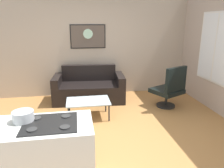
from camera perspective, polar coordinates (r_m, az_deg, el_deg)
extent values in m
cube|color=#AD7640|center=(4.03, -1.51, -13.66)|extent=(6.40, 6.40, 0.04)
cube|color=#B4A28E|center=(5.94, -4.94, 10.52)|extent=(6.40, 0.05, 2.80)
cube|color=black|center=(5.59, -6.03, -2.18)|extent=(1.47, 0.96, 0.46)
cube|color=black|center=(5.81, -6.14, 3.03)|extent=(1.42, 0.26, 0.42)
cube|color=black|center=(5.63, -14.22, -1.32)|extent=(0.24, 0.87, 0.68)
cube|color=black|center=(5.61, 2.12, -0.88)|extent=(0.24, 0.87, 0.68)
cube|color=silver|center=(4.58, -6.35, -4.53)|extent=(0.91, 0.60, 0.02)
cylinder|color=#232326|center=(4.42, -11.41, -8.25)|extent=(0.03, 0.03, 0.36)
cylinder|color=#232326|center=(4.46, -0.79, -7.69)|extent=(0.03, 0.03, 0.36)
cylinder|color=#232326|center=(4.88, -11.25, -5.81)|extent=(0.03, 0.03, 0.36)
cylinder|color=#232326|center=(4.92, -1.69, -5.32)|extent=(0.03, 0.03, 0.36)
cylinder|color=black|center=(5.43, 14.02, -5.53)|extent=(0.44, 0.44, 0.04)
cylinder|color=black|center=(5.36, 14.17, -3.52)|extent=(0.06, 0.06, 0.37)
cube|color=black|center=(5.30, 14.29, -1.76)|extent=(0.84, 0.83, 0.10)
cube|color=black|center=(5.07, 16.61, 1.15)|extent=(0.61, 0.35, 0.57)
cube|color=white|center=(2.82, -20.98, -18.31)|extent=(1.48, 0.66, 0.89)
cube|color=black|center=(2.55, -16.08, -9.98)|extent=(0.60, 0.52, 0.01)
cylinder|color=#2D2D2D|center=(2.45, -20.47, -11.24)|extent=(0.11, 0.11, 0.01)
cylinder|color=#2D2D2D|center=(2.41, -12.36, -11.07)|extent=(0.11, 0.11, 0.01)
cylinder|color=#2D2D2D|center=(2.70, -19.41, -8.52)|extent=(0.11, 0.11, 0.01)
cylinder|color=#2D2D2D|center=(2.66, -12.11, -8.31)|extent=(0.11, 0.11, 0.01)
cylinder|color=silver|center=(2.71, -22.36, -9.04)|extent=(0.13, 0.13, 0.01)
cylinder|color=silver|center=(2.68, -22.49, -7.95)|extent=(0.24, 0.24, 0.13)
cube|color=black|center=(5.87, -6.39, 12.41)|extent=(0.93, 0.01, 0.62)
cube|color=brown|center=(5.86, -6.38, 12.41)|extent=(0.88, 0.02, 0.57)
cylinder|color=#B0DBBF|center=(5.85, -6.40, 13.07)|extent=(0.25, 0.01, 0.25)
cube|color=silver|center=(5.36, 25.76, 8.62)|extent=(0.02, 1.21, 1.56)
cube|color=white|center=(5.35, 25.67, 8.63)|extent=(0.01, 1.13, 1.48)
cube|color=silver|center=(5.35, 25.63, 8.63)|extent=(0.01, 0.04, 1.48)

